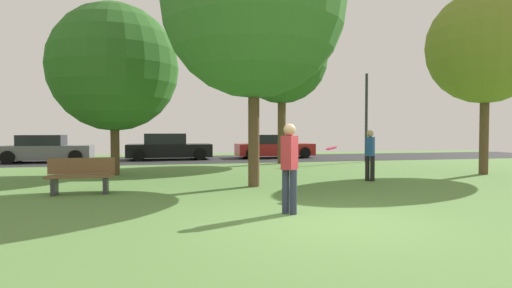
{
  "coord_description": "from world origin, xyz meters",
  "views": [
    {
      "loc": [
        -2.85,
        -6.69,
        1.59
      ],
      "look_at": [
        0.0,
        5.41,
        1.19
      ],
      "focal_mm": 28.52,
      "sensor_mm": 36.0,
      "label": 1
    }
  ],
  "objects_px": {
    "oak_tree_left": "(486,47)",
    "parked_car_red": "(274,147)",
    "oak_tree_right": "(114,68)",
    "park_bench": "(81,176)",
    "person_catcher": "(289,164)",
    "parked_car_grey": "(46,150)",
    "street_lamp_post": "(366,118)",
    "parked_car_black": "(168,148)",
    "person_thrower": "(370,153)",
    "maple_tree_far": "(282,58)",
    "oak_tree_center": "(254,6)",
    "frisbee_disc": "(332,148)"
  },
  "relations": [
    {
      "from": "oak_tree_left",
      "to": "parked_car_red",
      "type": "relative_size",
      "value": 1.49
    },
    {
      "from": "oak_tree_right",
      "to": "park_bench",
      "type": "xyz_separation_m",
      "value": [
        -0.37,
        -4.41,
        -3.38
      ]
    },
    {
      "from": "person_catcher",
      "to": "parked_car_grey",
      "type": "bearing_deg",
      "value": 71.68
    },
    {
      "from": "street_lamp_post",
      "to": "park_bench",
      "type": "bearing_deg",
      "value": -146.87
    },
    {
      "from": "person_catcher",
      "to": "street_lamp_post",
      "type": "bearing_deg",
      "value": 9.22
    },
    {
      "from": "parked_car_black",
      "to": "parked_car_red",
      "type": "relative_size",
      "value": 1.01
    },
    {
      "from": "parked_car_red",
      "to": "street_lamp_post",
      "type": "xyz_separation_m",
      "value": [
        3.73,
        -4.19,
        1.62
      ]
    },
    {
      "from": "parked_car_red",
      "to": "person_thrower",
      "type": "bearing_deg",
      "value": -90.25
    },
    {
      "from": "person_thrower",
      "to": "parked_car_grey",
      "type": "height_order",
      "value": "person_thrower"
    },
    {
      "from": "maple_tree_far",
      "to": "parked_car_red",
      "type": "height_order",
      "value": "maple_tree_far"
    },
    {
      "from": "maple_tree_far",
      "to": "parked_car_black",
      "type": "bearing_deg",
      "value": 142.51
    },
    {
      "from": "person_catcher",
      "to": "street_lamp_post",
      "type": "distance_m",
      "value": 13.99
    },
    {
      "from": "person_thrower",
      "to": "parked_car_grey",
      "type": "bearing_deg",
      "value": -88.03
    },
    {
      "from": "oak_tree_center",
      "to": "person_thrower",
      "type": "relative_size",
      "value": 4.78
    },
    {
      "from": "person_thrower",
      "to": "street_lamp_post",
      "type": "relative_size",
      "value": 0.36
    },
    {
      "from": "maple_tree_far",
      "to": "parked_car_grey",
      "type": "bearing_deg",
      "value": 163.19
    },
    {
      "from": "oak_tree_right",
      "to": "parked_car_grey",
      "type": "relative_size",
      "value": 1.42
    },
    {
      "from": "person_catcher",
      "to": "frisbee_disc",
      "type": "relative_size",
      "value": 6.34
    },
    {
      "from": "park_bench",
      "to": "street_lamp_post",
      "type": "xyz_separation_m",
      "value": [
        12.2,
        7.96,
        1.79
      ]
    },
    {
      "from": "maple_tree_far",
      "to": "person_thrower",
      "type": "distance_m",
      "value": 8.44
    },
    {
      "from": "parked_car_red",
      "to": "street_lamp_post",
      "type": "relative_size",
      "value": 1.0
    },
    {
      "from": "parked_car_black",
      "to": "parked_car_red",
      "type": "height_order",
      "value": "parked_car_black"
    },
    {
      "from": "person_catcher",
      "to": "frisbee_disc",
      "type": "xyz_separation_m",
      "value": [
        1.61,
        1.7,
        0.21
      ]
    },
    {
      "from": "oak_tree_right",
      "to": "frisbee_disc",
      "type": "bearing_deg",
      "value": -48.25
    },
    {
      "from": "parked_car_grey",
      "to": "maple_tree_far",
      "type": "bearing_deg",
      "value": -16.81
    },
    {
      "from": "person_catcher",
      "to": "street_lamp_post",
      "type": "relative_size",
      "value": 0.38
    },
    {
      "from": "oak_tree_right",
      "to": "person_thrower",
      "type": "xyz_separation_m",
      "value": [
        8.05,
        -3.68,
        -2.96
      ]
    },
    {
      "from": "oak_tree_center",
      "to": "oak_tree_right",
      "type": "xyz_separation_m",
      "value": [
        -4.18,
        4.07,
        -1.26
      ]
    },
    {
      "from": "park_bench",
      "to": "oak_tree_center",
      "type": "bearing_deg",
      "value": -175.68
    },
    {
      "from": "oak_tree_center",
      "to": "person_catcher",
      "type": "xyz_separation_m",
      "value": [
        -0.2,
        -3.9,
        -4.15
      ]
    },
    {
      "from": "parked_car_grey",
      "to": "park_bench",
      "type": "height_order",
      "value": "parked_car_grey"
    },
    {
      "from": "oak_tree_right",
      "to": "frisbee_disc",
      "type": "distance_m",
      "value": 8.82
    },
    {
      "from": "oak_tree_left",
      "to": "oak_tree_right",
      "type": "height_order",
      "value": "oak_tree_left"
    },
    {
      "from": "maple_tree_far",
      "to": "oak_tree_right",
      "type": "relative_size",
      "value": 1.2
    },
    {
      "from": "oak_tree_center",
      "to": "park_bench",
      "type": "bearing_deg",
      "value": -175.68
    },
    {
      "from": "maple_tree_far",
      "to": "parked_car_black",
      "type": "height_order",
      "value": "maple_tree_far"
    },
    {
      "from": "person_catcher",
      "to": "maple_tree_far",
      "type": "bearing_deg",
      "value": 27.31
    },
    {
      "from": "person_thrower",
      "to": "parked_car_red",
      "type": "distance_m",
      "value": 11.42
    },
    {
      "from": "oak_tree_center",
      "to": "oak_tree_right",
      "type": "bearing_deg",
      "value": 135.79
    },
    {
      "from": "parked_car_grey",
      "to": "parked_car_black",
      "type": "xyz_separation_m",
      "value": [
        6.07,
        0.64,
        0.02
      ]
    },
    {
      "from": "oak_tree_right",
      "to": "frisbee_disc",
      "type": "height_order",
      "value": "oak_tree_right"
    },
    {
      "from": "maple_tree_far",
      "to": "oak_tree_left",
      "type": "bearing_deg",
      "value": -48.01
    },
    {
      "from": "park_bench",
      "to": "maple_tree_far",
      "type": "bearing_deg",
      "value": -133.93
    },
    {
      "from": "maple_tree_far",
      "to": "park_bench",
      "type": "relative_size",
      "value": 4.6
    },
    {
      "from": "frisbee_disc",
      "to": "park_bench",
      "type": "height_order",
      "value": "frisbee_disc"
    },
    {
      "from": "maple_tree_far",
      "to": "parked_car_red",
      "type": "xyz_separation_m",
      "value": [
        0.77,
        4.15,
        -4.49
      ]
    },
    {
      "from": "maple_tree_far",
      "to": "parked_car_black",
      "type": "xyz_separation_m",
      "value": [
        -5.32,
        4.08,
        -4.46
      ]
    },
    {
      "from": "oak_tree_right",
      "to": "oak_tree_center",
      "type": "bearing_deg",
      "value": -44.21
    },
    {
      "from": "parked_car_grey",
      "to": "parked_car_red",
      "type": "distance_m",
      "value": 12.18
    },
    {
      "from": "maple_tree_far",
      "to": "oak_tree_right",
      "type": "height_order",
      "value": "maple_tree_far"
    }
  ]
}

